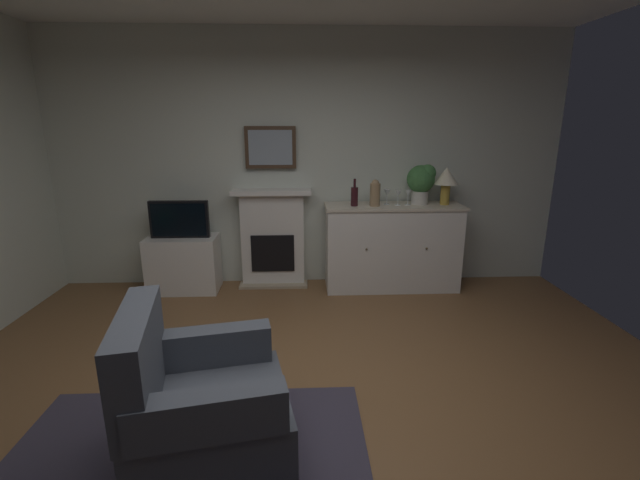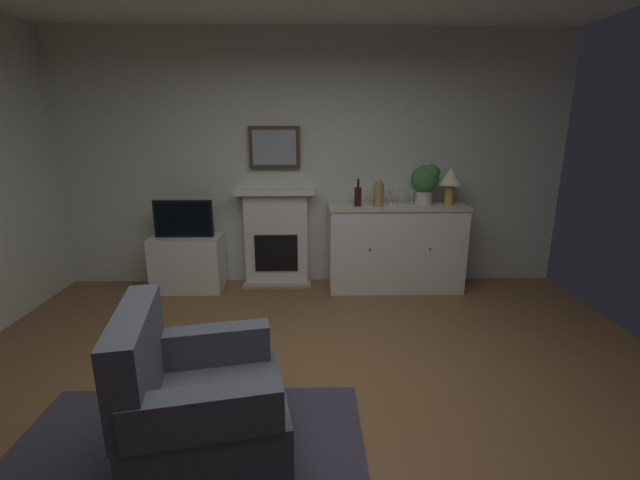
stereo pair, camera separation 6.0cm
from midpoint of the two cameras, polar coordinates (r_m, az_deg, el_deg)
ground_plane at (r=2.97m, az=-0.59°, el=-23.43°), size 5.68×5.14×0.10m
wall_rear at (r=4.88m, az=-1.03°, el=10.32°), size 5.68×0.06×2.78m
area_rug at (r=2.73m, az=-17.40°, el=-26.82°), size 2.02×1.41×0.02m
fireplace_unit at (r=4.91m, az=-5.48°, el=0.33°), size 0.87×0.30×1.10m
framed_picture at (r=4.80m, az=-5.75°, el=12.06°), size 0.55×0.04×0.45m
sideboard_cabinet at (r=4.85m, az=10.24°, el=-0.95°), size 1.48×0.49×0.95m
table_lamp at (r=4.84m, az=17.15°, el=7.71°), size 0.26×0.26×0.40m
wine_bottle at (r=4.61m, az=5.34°, el=5.80°), size 0.08×0.08×0.29m
wine_glass_left at (r=4.73m, az=9.64°, el=6.08°), size 0.07×0.07×0.16m
wine_glass_center at (r=4.71m, az=11.08°, el=5.96°), size 0.07×0.07×0.16m
wine_glass_right at (r=4.74m, az=12.36°, el=5.95°), size 0.07×0.07×0.16m
vase_decorative at (r=4.63m, az=8.06°, el=6.16°), size 0.11×0.11×0.28m
tv_cabinet at (r=5.00m, az=-16.78°, el=-2.92°), size 0.75×0.42×0.61m
tv_set at (r=4.84m, az=-17.30°, el=2.70°), size 0.62×0.07×0.40m
potted_plant_small at (r=4.81m, az=14.09°, el=7.61°), size 0.30×0.30×0.43m
armchair at (r=2.52m, az=-15.52°, el=-19.84°), size 0.94×0.90×0.92m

